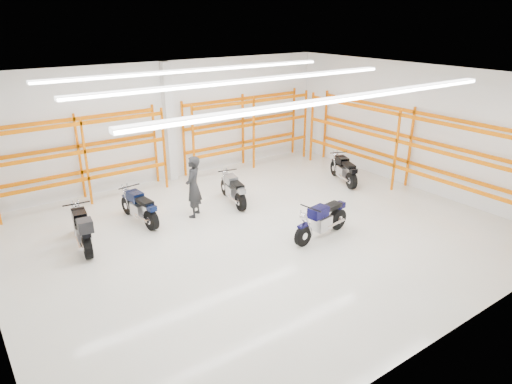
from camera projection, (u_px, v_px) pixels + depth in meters
ground at (259, 232)px, 13.64m from camera, size 14.00×14.00×0.00m
room_shell at (259, 124)px, 12.46m from camera, size 14.02×12.02×4.51m
motorcycle_main at (324, 220)px, 13.24m from camera, size 2.21×0.73×1.09m
motorcycle_back_a at (83, 230)px, 12.49m from camera, size 0.77×2.33×1.20m
motorcycle_back_b at (140, 208)px, 14.09m from camera, size 0.71×2.16×1.06m
motorcycle_back_c at (234, 190)px, 15.54m from camera, size 0.81×2.08×1.03m
motorcycle_back_d at (344, 170)px, 17.46m from camera, size 1.02×2.07×1.06m
standing_man at (193, 187)px, 14.40m from camera, size 0.86×0.84×2.00m
structural_column at (169, 123)px, 17.23m from camera, size 0.32×0.32×4.50m
pallet_racking_back_left at (82, 151)px, 15.31m from camera, size 5.67×0.87×3.00m
pallet_racking_back_right at (248, 125)px, 18.98m from camera, size 5.67×0.87×3.00m
pallet_racking_side at (404, 141)px, 16.48m from camera, size 0.87×9.07×3.00m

